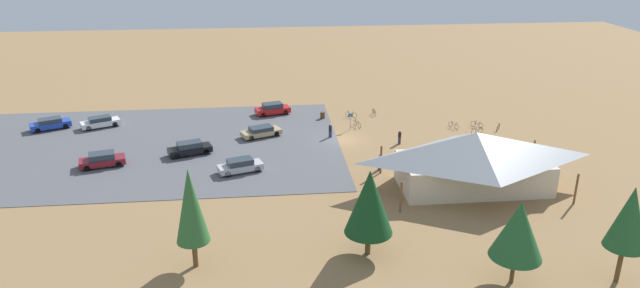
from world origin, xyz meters
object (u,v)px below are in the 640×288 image
(pine_west, at_px, (191,206))
(car_silver_back_corner, at_px, (240,166))
(pine_center, at_px, (369,202))
(visitor_near_lot, at_px, (400,137))
(trash_bin, at_px, (323,115))
(visitor_crossing_yard, at_px, (330,130))
(bike_pavilion, at_px, (475,157))
(bicycle_blue_near_porch, at_px, (477,124))
(car_maroon_front_row, at_px, (102,160))
(bicycle_black_back_row, at_px, (374,112))
(bicycle_teal_near_sign, at_px, (453,125))
(lot_sign, at_px, (350,119))
(car_tan_second_row, at_px, (261,131))
(bicycle_yellow_yard_left, at_px, (351,115))
(car_blue_end_stall, at_px, (50,124))
(car_black_by_curb, at_px, (190,148))
(bicycle_red_by_bin, at_px, (357,124))
(pine_mideast, at_px, (518,230))
(pine_east, at_px, (630,218))
(bicycle_orange_lone_west, at_px, (498,128))
(car_white_aisle_side, at_px, (100,122))
(bicycle_silver_yard_right, at_px, (477,131))
(car_red_near_entry, at_px, (273,109))
(visitor_by_pavilion, at_px, (380,162))

(pine_west, bearing_deg, car_silver_back_corner, -99.50)
(pine_center, relative_size, visitor_near_lot, 4.22)
(trash_bin, height_order, pine_center, pine_center)
(car_silver_back_corner, xyz_separation_m, visitor_crossing_yard, (-10.29, -9.21, 0.17))
(bike_pavilion, relative_size, car_silver_back_corner, 3.41)
(bicycle_blue_near_porch, xyz_separation_m, car_maroon_front_row, (43.14, 7.99, 0.39))
(bicycle_black_back_row, relative_size, bicycle_teal_near_sign, 1.06)
(lot_sign, relative_size, car_maroon_front_row, 0.45)
(car_tan_second_row, height_order, visitor_crossing_yard, visitor_crossing_yard)
(bicycle_yellow_yard_left, relative_size, visitor_near_lot, 0.85)
(bicycle_black_back_row, relative_size, visitor_near_lot, 1.03)
(lot_sign, bearing_deg, car_blue_end_stall, -6.28)
(lot_sign, bearing_deg, car_black_by_curb, 18.55)
(car_tan_second_row, xyz_separation_m, visitor_near_lot, (-15.75, 4.01, 0.19))
(trash_bin, distance_m, bicycle_red_by_bin, 5.41)
(pine_center, xyz_separation_m, pine_mideast, (-9.38, 4.75, -0.21))
(pine_west, relative_size, car_black_by_curb, 1.58)
(car_maroon_front_row, distance_m, visitor_crossing_yard, 25.36)
(pine_east, relative_size, bicycle_yellow_yard_left, 5.29)
(bicycle_teal_near_sign, xyz_separation_m, visitor_crossing_yard, (15.56, 1.74, 0.54))
(bicycle_orange_lone_west, xyz_separation_m, visitor_near_lot, (13.09, 3.30, 0.50))
(car_black_by_curb, distance_m, car_silver_back_corner, 7.75)
(bicycle_blue_near_porch, distance_m, car_white_aisle_side, 46.71)
(pine_mideast, bearing_deg, pine_east, 174.75)
(bicycle_silver_yard_right, relative_size, car_silver_back_corner, 0.35)
(pine_west, distance_m, car_silver_back_corner, 17.69)
(bicycle_teal_near_sign, relative_size, car_red_near_entry, 0.33)
(bicycle_silver_yard_right, height_order, visitor_crossing_yard, visitor_crossing_yard)
(pine_mideast, distance_m, car_red_near_entry, 43.19)
(bicycle_blue_near_porch, distance_m, bicycle_teal_near_sign, 2.99)
(visitor_near_lot, bearing_deg, car_red_near_entry, -41.39)
(lot_sign, relative_size, visitor_by_pavilion, 1.27)
(pine_east, bearing_deg, car_white_aisle_side, -40.29)
(lot_sign, distance_m, car_white_aisle_side, 30.95)
(visitor_by_pavilion, bearing_deg, bicycle_red_by_bin, -89.73)
(bike_pavilion, relative_size, lot_sign, 7.44)
(car_tan_second_row, distance_m, car_silver_back_corner, 10.54)
(bicycle_blue_near_porch, height_order, car_black_by_curb, car_black_by_curb)
(bicycle_teal_near_sign, bearing_deg, car_blue_end_stall, -5.44)
(car_red_near_entry, bearing_deg, bicycle_blue_near_porch, 162.69)
(car_blue_end_stall, distance_m, visitor_crossing_yard, 34.45)
(car_red_near_entry, bearing_deg, visitor_by_pavilion, 117.88)
(pine_mideast, bearing_deg, bicycle_blue_near_porch, -106.23)
(bicycle_silver_yard_right, xyz_separation_m, bicycle_yellow_yard_left, (14.10, -7.84, -0.02))
(pine_west, xyz_separation_m, bicycle_silver_yard_right, (-30.86, -25.62, -4.54))
(bicycle_black_back_row, height_order, bicycle_blue_near_porch, bicycle_blue_near_porch)
(trash_bin, height_order, car_maroon_front_row, car_maroon_front_row)
(car_blue_end_stall, xyz_separation_m, visitor_near_lot, (-41.48, 9.34, 0.12))
(visitor_crossing_yard, bearing_deg, bicycle_black_back_row, -130.36)
(car_tan_second_row, distance_m, visitor_crossing_yard, 8.19)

